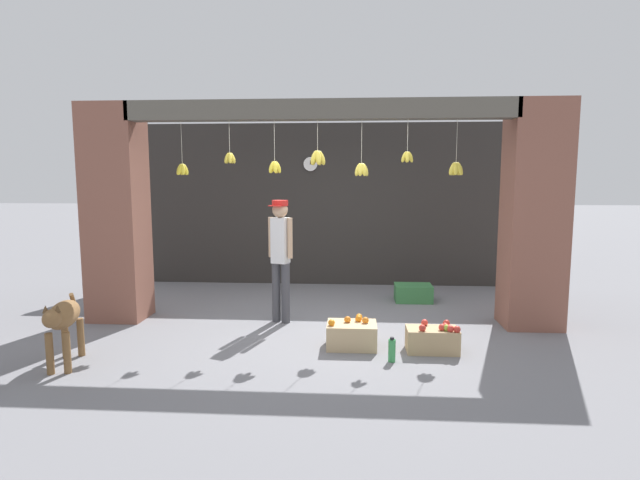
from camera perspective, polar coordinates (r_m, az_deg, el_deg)
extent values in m
plane|color=slate|center=(6.36, -0.24, -10.07)|extent=(60.00, 60.00, 0.00)
cube|color=#2D2B28|center=(8.79, 1.00, 4.04)|extent=(6.67, 0.12, 2.82)
cube|color=brown|center=(7.10, -22.26, 2.79)|extent=(0.70, 0.60, 2.82)
cube|color=brown|center=(6.77, 23.29, 2.56)|extent=(0.70, 0.60, 2.82)
cube|color=#5B564C|center=(6.25, -0.17, 14.65)|extent=(4.77, 0.24, 0.24)
cylinder|color=#B2AD99|center=(6.58, -15.55, 10.67)|extent=(0.01, 0.01, 0.52)
ellipsoid|color=yellow|center=(6.55, -15.12, 7.79)|extent=(0.10, 0.06, 0.16)
ellipsoid|color=yellow|center=(6.59, -15.19, 7.79)|extent=(0.08, 0.10, 0.17)
ellipsoid|color=yellow|center=(6.60, -15.51, 7.77)|extent=(0.08, 0.10, 0.17)
ellipsoid|color=yellow|center=(6.57, -15.78, 7.77)|extent=(0.10, 0.06, 0.16)
ellipsoid|color=yellow|center=(6.54, -15.71, 7.78)|extent=(0.08, 0.10, 0.17)
ellipsoid|color=yellow|center=(6.52, -15.38, 7.79)|extent=(0.08, 0.10, 0.17)
cylinder|color=#B2AD99|center=(6.40, -10.32, 11.52)|extent=(0.01, 0.01, 0.39)
ellipsoid|color=gold|center=(6.38, -9.94, 9.20)|extent=(0.10, 0.05, 0.15)
ellipsoid|color=gold|center=(6.42, -10.09, 9.18)|extent=(0.07, 0.10, 0.15)
ellipsoid|color=gold|center=(6.42, -10.49, 9.18)|extent=(0.09, 0.08, 0.16)
ellipsoid|color=gold|center=(6.37, -10.58, 9.19)|extent=(0.09, 0.08, 0.16)
ellipsoid|color=gold|center=(6.35, -10.25, 9.20)|extent=(0.07, 0.10, 0.15)
cylinder|color=#B2AD99|center=(6.24, -5.24, 11.23)|extent=(0.01, 0.01, 0.50)
ellipsoid|color=yellow|center=(6.22, -4.83, 8.28)|extent=(0.11, 0.06, 0.16)
ellipsoid|color=yellow|center=(6.26, -5.03, 8.27)|extent=(0.07, 0.10, 0.17)
ellipsoid|color=yellow|center=(6.25, -5.47, 8.27)|extent=(0.10, 0.09, 0.17)
ellipsoid|color=yellow|center=(6.20, -5.54, 8.27)|extent=(0.10, 0.09, 0.17)
ellipsoid|color=yellow|center=(6.18, -5.14, 8.28)|extent=(0.07, 0.10, 0.17)
cylinder|color=#B2AD99|center=(6.24, -0.29, 11.86)|extent=(0.01, 0.01, 0.37)
ellipsoid|color=gold|center=(6.22, 0.18, 9.37)|extent=(0.13, 0.07, 0.20)
ellipsoid|color=gold|center=(6.27, -0.11, 9.35)|extent=(0.09, 0.13, 0.21)
ellipsoid|color=gold|center=(6.25, -0.64, 9.36)|extent=(0.12, 0.11, 0.21)
ellipsoid|color=gold|center=(6.19, -0.68, 9.38)|extent=(0.12, 0.11, 0.21)
ellipsoid|color=gold|center=(6.17, -0.17, 9.39)|extent=(0.09, 0.13, 0.21)
cylinder|color=#B2AD99|center=(6.25, 4.78, 11.13)|extent=(0.01, 0.01, 0.52)
ellipsoid|color=yellow|center=(6.24, 5.16, 8.01)|extent=(0.12, 0.06, 0.18)
ellipsoid|color=yellow|center=(6.27, 5.00, 8.01)|extent=(0.10, 0.11, 0.19)
ellipsoid|color=yellow|center=(6.28, 4.65, 8.01)|extent=(0.08, 0.12, 0.18)
ellipsoid|color=yellow|center=(6.25, 4.37, 8.02)|extent=(0.12, 0.09, 0.19)
ellipsoid|color=yellow|center=(6.21, 4.38, 8.02)|extent=(0.12, 0.09, 0.19)
ellipsoid|color=yellow|center=(6.19, 4.66, 8.02)|extent=(0.08, 0.12, 0.18)
ellipsoid|color=yellow|center=(6.20, 5.01, 8.02)|extent=(0.10, 0.11, 0.19)
cylinder|color=#B2AD99|center=(6.19, 9.99, 11.71)|extent=(0.01, 0.01, 0.39)
ellipsoid|color=gold|center=(6.18, 10.28, 9.32)|extent=(0.10, 0.05, 0.15)
ellipsoid|color=gold|center=(6.21, 9.90, 9.31)|extent=(0.05, 0.10, 0.15)
ellipsoid|color=gold|center=(6.17, 9.60, 9.34)|extent=(0.10, 0.05, 0.15)
ellipsoid|color=gold|center=(6.14, 9.98, 9.34)|extent=(0.05, 0.10, 0.15)
cylinder|color=#B2AD99|center=(6.34, 15.37, 10.88)|extent=(0.01, 0.01, 0.51)
ellipsoid|color=gold|center=(6.33, 15.67, 7.85)|extent=(0.12, 0.06, 0.18)
ellipsoid|color=gold|center=(6.36, 15.46, 7.85)|extent=(0.10, 0.11, 0.19)
ellipsoid|color=gold|center=(6.36, 15.11, 7.86)|extent=(0.08, 0.11, 0.18)
ellipsoid|color=gold|center=(6.33, 14.88, 7.87)|extent=(0.11, 0.09, 0.18)
ellipsoid|color=gold|center=(6.30, 14.95, 7.88)|extent=(0.11, 0.09, 0.18)
ellipsoid|color=gold|center=(6.28, 15.26, 7.87)|extent=(0.08, 0.11, 0.18)
ellipsoid|color=gold|center=(6.29, 15.58, 7.86)|extent=(0.10, 0.11, 0.19)
ellipsoid|color=brown|center=(5.66, -27.21, -7.57)|extent=(0.41, 0.68, 0.26)
cylinder|color=brown|center=(5.50, -26.94, -11.42)|extent=(0.07, 0.07, 0.41)
cylinder|color=brown|center=(5.54, -28.50, -11.36)|extent=(0.07, 0.07, 0.41)
cylinder|color=brown|center=(5.95, -25.66, -9.97)|extent=(0.07, 0.07, 0.41)
cylinder|color=brown|center=(5.99, -27.11, -9.94)|extent=(0.07, 0.07, 0.41)
ellipsoid|color=brown|center=(5.32, -28.29, -7.90)|extent=(0.22, 0.27, 0.17)
cone|color=brown|center=(5.28, -27.82, -6.94)|extent=(0.06, 0.06, 0.07)
cone|color=brown|center=(5.31, -28.88, -6.93)|extent=(0.06, 0.06, 0.07)
cylinder|color=brown|center=(5.98, -26.30, -6.50)|extent=(0.09, 0.21, 0.26)
cylinder|color=#424247|center=(6.53, -3.95, -6.07)|extent=(0.11, 0.11, 0.78)
cylinder|color=#424247|center=(6.59, -5.03, -5.95)|extent=(0.11, 0.11, 0.78)
cube|color=white|center=(6.44, -4.55, -0.05)|extent=(0.25, 0.23, 0.59)
cylinder|color=tan|center=(6.37, -3.45, 0.21)|extent=(0.06, 0.06, 0.52)
cylinder|color=tan|center=(6.50, -5.64, 0.32)|extent=(0.06, 0.06, 0.52)
sphere|color=tan|center=(6.40, -4.59, 3.47)|extent=(0.20, 0.20, 0.20)
cylinder|color=red|center=(6.40, -4.59, 4.24)|extent=(0.21, 0.21, 0.07)
cube|color=red|center=(6.31, -5.03, 3.92)|extent=(0.20, 0.16, 0.01)
cube|color=tan|center=(5.67, 3.65, -10.80)|extent=(0.55, 0.41, 0.27)
sphere|color=orange|center=(5.65, 3.16, -9.06)|extent=(0.07, 0.07, 0.07)
sphere|color=orange|center=(5.64, 5.21, -9.13)|extent=(0.07, 0.07, 0.07)
sphere|color=orange|center=(5.69, 4.43, -8.96)|extent=(0.07, 0.07, 0.07)
sphere|color=orange|center=(5.77, 4.49, -8.74)|extent=(0.07, 0.07, 0.07)
sphere|color=orange|center=(5.53, 1.33, -9.44)|extent=(0.07, 0.07, 0.07)
cube|color=tan|center=(5.66, 12.69, -11.08)|extent=(0.55, 0.32, 0.26)
sphere|color=#99B238|center=(5.56, 14.28, -9.71)|extent=(0.07, 0.07, 0.07)
sphere|color=red|center=(5.62, 14.10, -9.53)|extent=(0.07, 0.07, 0.07)
sphere|color=red|center=(5.73, 14.26, -9.19)|extent=(0.07, 0.07, 0.07)
sphere|color=red|center=(5.54, 14.68, -9.78)|extent=(0.07, 0.07, 0.07)
sphere|color=red|center=(5.50, 11.62, -9.83)|extent=(0.07, 0.07, 0.07)
sphere|color=red|center=(5.54, 15.39, -9.81)|extent=(0.07, 0.07, 0.07)
sphere|color=red|center=(5.56, 14.55, -9.72)|extent=(0.07, 0.07, 0.07)
sphere|color=red|center=(5.70, 11.86, -9.23)|extent=(0.07, 0.07, 0.07)
sphere|color=red|center=(5.56, 13.78, -9.68)|extent=(0.07, 0.07, 0.07)
cube|color=#387A42|center=(7.82, 10.61, -5.96)|extent=(0.56, 0.42, 0.25)
cylinder|color=#38934C|center=(5.29, 8.21, -12.41)|extent=(0.07, 0.07, 0.23)
cylinder|color=black|center=(5.25, 8.24, -11.08)|extent=(0.04, 0.04, 0.03)
cylinder|color=black|center=(8.73, -1.09, 8.68)|extent=(0.26, 0.01, 0.26)
cylinder|color=white|center=(8.72, -1.10, 8.68)|extent=(0.24, 0.02, 0.24)
cube|color=black|center=(8.71, -1.11, 8.86)|extent=(0.01, 0.01, 0.07)
cube|color=black|center=(8.71, -0.87, 8.68)|extent=(0.09, 0.01, 0.01)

